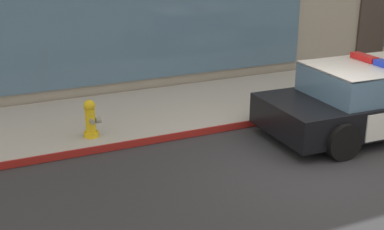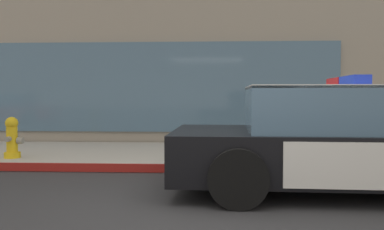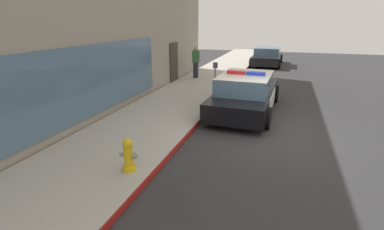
{
  "view_description": "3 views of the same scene",
  "coord_description": "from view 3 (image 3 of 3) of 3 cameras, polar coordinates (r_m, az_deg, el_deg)",
  "views": [
    {
      "loc": [
        -5.42,
        -6.45,
        3.81
      ],
      "look_at": [
        -1.62,
        1.79,
        0.6
      ],
      "focal_mm": 48.58,
      "sensor_mm": 36.0,
      "label": 1
    },
    {
      "loc": [
        0.24,
        -4.45,
        1.26
      ],
      "look_at": [
        -0.12,
        2.3,
        0.93
      ],
      "focal_mm": 38.59,
      "sensor_mm": 36.0,
      "label": 2
    },
    {
      "loc": [
        -8.08,
        -0.32,
        3.19
      ],
      "look_at": [
        -0.82,
        2.05,
        0.65
      ],
      "focal_mm": 26.89,
      "sensor_mm": 36.0,
      "label": 3
    }
  ],
  "objects": [
    {
      "name": "fire_hydrant",
      "position": [
        6.2,
        -12.49,
        -7.77
      ],
      "size": [
        0.34,
        0.39,
        0.73
      ],
      "color": "gold",
      "rests_on": "sidewalk"
    },
    {
      "name": "ground",
      "position": [
        8.69,
        14.71,
        -3.8
      ],
      "size": [
        48.0,
        48.0,
        0.0
      ],
      "primitive_type": "plane",
      "color": "#303033"
    },
    {
      "name": "pedestrian_on_sidewalk",
      "position": [
        15.86,
        0.76,
        10.47
      ],
      "size": [
        0.35,
        0.45,
        1.71
      ],
      "rotation": [
        0.0,
        0.0,
        3.38
      ],
      "color": "#23232D",
      "rests_on": "sidewalk"
    },
    {
      "name": "sidewalk",
      "position": [
        9.53,
        -7.71,
        -0.89
      ],
      "size": [
        48.0,
        3.01,
        0.15
      ],
      "primitive_type": "cube",
      "color": "#B2ADA3",
      "rests_on": "ground"
    },
    {
      "name": "police_cruiser",
      "position": [
        10.54,
        10.55,
        4.28
      ],
      "size": [
        4.91,
        2.23,
        1.49
      ],
      "rotation": [
        0.0,
        0.0,
        -0.03
      ],
      "color": "black",
      "rests_on": "ground"
    },
    {
      "name": "car_down_street",
      "position": [
        22.24,
        14.67,
        11.18
      ],
      "size": [
        4.63,
        2.15,
        1.29
      ],
      "rotation": [
        0.0,
        0.0,
        -0.02
      ],
      "color": "black",
      "rests_on": "ground"
    },
    {
      "name": "parking_meter",
      "position": [
        12.35,
        4.61,
        8.47
      ],
      "size": [
        0.12,
        0.18,
        1.34
      ],
      "color": "slate",
      "rests_on": "sidewalk"
    },
    {
      "name": "curb_red_paint",
      "position": [
        9.0,
        1.07,
        -1.88
      ],
      "size": [
        28.8,
        0.04,
        0.14
      ],
      "primitive_type": "cube",
      "color": "maroon",
      "rests_on": "ground"
    }
  ]
}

